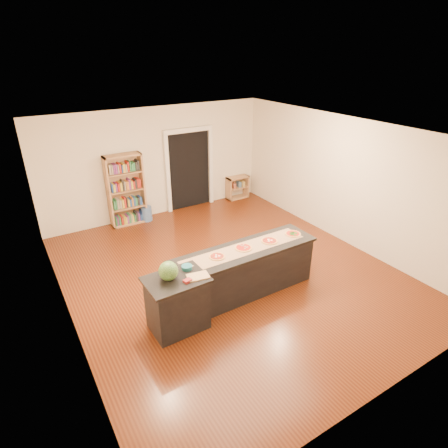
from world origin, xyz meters
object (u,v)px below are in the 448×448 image
bookshelf (126,190)px  watermelon (168,271)px  side_counter (178,303)px  waste_bin (147,214)px  kitchen_island (244,271)px  low_shelf (237,187)px

bookshelf → watermelon: 4.25m
side_counter → waste_bin: (1.05, 4.15, -0.28)m
kitchen_island → waste_bin: kitchen_island is taller
bookshelf → watermelon: bookshelf is taller
watermelon → kitchen_island: bearing=7.6°
bookshelf → low_shelf: bookshelf is taller
side_counter → waste_bin: size_ratio=2.47×
low_shelf → waste_bin: 2.88m
bookshelf → kitchen_island: bearing=-78.4°
waste_bin → watermelon: size_ratio=1.28×
low_shelf → watermelon: size_ratio=2.23×
waste_bin → watermelon: watermelon is taller
watermelon → bookshelf: bearing=80.4°
waste_bin → bookshelf: bearing=170.7°
kitchen_island → side_counter: 1.45m
low_shelf → side_counter: bearing=-132.8°
waste_bin → side_counter: bearing=-104.3°
side_counter → watermelon: (-0.10, 0.04, 0.61)m
side_counter → watermelon: 0.62m
kitchen_island → waste_bin: (-0.37, 3.91, -0.27)m
kitchen_island → watermelon: bearing=-172.8°
bookshelf → waste_bin: 0.84m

